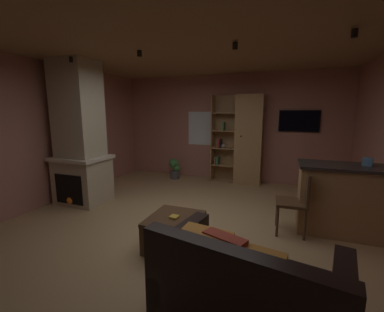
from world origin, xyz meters
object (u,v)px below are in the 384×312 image
object	(u,v)px
kitchen_bar_counter	(353,200)
wall_mounted_tv	(299,121)
leather_couch	(242,289)
table_book_0	(174,217)
bookshelf_cabinet	(245,140)
tissue_box	(368,162)
stone_fireplace	(80,141)
potted_floor_plant	(175,168)
coffee_table	(175,223)
dining_chair	(298,199)

from	to	relation	value
kitchen_bar_counter	wall_mounted_tv	world-z (taller)	wall_mounted_tv
leather_couch	table_book_0	size ratio (longest dim) A/B	14.90
bookshelf_cabinet	leather_couch	bearing A→B (deg)	-81.68
tissue_box	table_book_0	size ratio (longest dim) A/B	1.11
stone_fireplace	potted_floor_plant	distance (m)	2.59
tissue_box	coffee_table	size ratio (longest dim) A/B	0.17
tissue_box	dining_chair	size ratio (longest dim) A/B	0.13
potted_floor_plant	leather_couch	bearing A→B (deg)	-59.19
stone_fireplace	coffee_table	xyz separation A→B (m)	(2.37, -0.93, -0.87)
dining_chair	coffee_table	bearing A→B (deg)	-147.65
leather_couch	table_book_0	xyz separation A→B (m)	(-1.00, 0.87, 0.12)
coffee_table	stone_fireplace	bearing A→B (deg)	158.60
table_book_0	dining_chair	xyz separation A→B (m)	(1.49, 0.98, 0.10)
bookshelf_cabinet	potted_floor_plant	world-z (taller)	bookshelf_cabinet
table_book_0	dining_chair	size ratio (longest dim) A/B	0.12
kitchen_bar_counter	dining_chair	size ratio (longest dim) A/B	1.63
leather_couch	wall_mounted_tv	xyz separation A→B (m)	(0.56, 4.45, 1.23)
bookshelf_cabinet	coffee_table	bearing A→B (deg)	-96.70
dining_chair	potted_floor_plant	world-z (taller)	dining_chair
kitchen_bar_counter	dining_chair	distance (m)	0.79
wall_mounted_tv	tissue_box	bearing A→B (deg)	-70.41
leather_couch	coffee_table	world-z (taller)	leather_couch
stone_fireplace	table_book_0	world-z (taller)	stone_fireplace
tissue_box	leather_couch	size ratio (longest dim) A/B	0.07
potted_floor_plant	bookshelf_cabinet	bearing A→B (deg)	6.08
tissue_box	dining_chair	xyz separation A→B (m)	(-0.88, -0.33, -0.54)
tissue_box	bookshelf_cabinet	bearing A→B (deg)	134.07
tissue_box	wall_mounted_tv	world-z (taller)	wall_mounted_tv
tissue_box	table_book_0	world-z (taller)	tissue_box
table_book_0	stone_fireplace	bearing A→B (deg)	158.09
bookshelf_cabinet	wall_mounted_tv	world-z (taller)	bookshelf_cabinet
leather_couch	dining_chair	xyz separation A→B (m)	(0.49, 1.85, 0.21)
bookshelf_cabinet	potted_floor_plant	bearing A→B (deg)	-173.92
bookshelf_cabinet	leather_couch	size ratio (longest dim) A/B	1.33
dining_chair	tissue_box	bearing A→B (deg)	20.59
potted_floor_plant	kitchen_bar_counter	bearing A→B (deg)	-27.89
bookshelf_cabinet	tissue_box	bearing A→B (deg)	-45.93
tissue_box	potted_floor_plant	size ratio (longest dim) A/B	0.23
stone_fireplace	dining_chair	bearing A→B (deg)	0.35
tissue_box	kitchen_bar_counter	bearing A→B (deg)	-154.37
kitchen_bar_counter	potted_floor_plant	size ratio (longest dim) A/B	2.81
dining_chair	potted_floor_plant	xyz separation A→B (m)	(-2.90, 2.19, -0.25)
wall_mounted_tv	coffee_table	bearing A→B (deg)	-113.94
dining_chair	wall_mounted_tv	bearing A→B (deg)	88.36
stone_fireplace	bookshelf_cabinet	distance (m)	3.67
kitchen_bar_counter	dining_chair	bearing A→B (deg)	-160.39
table_book_0	dining_chair	world-z (taller)	dining_chair
bookshelf_cabinet	kitchen_bar_counter	xyz separation A→B (m)	(1.85, -2.12, -0.56)
leather_couch	coffee_table	xyz separation A→B (m)	(-1.01, 0.90, 0.02)
table_book_0	wall_mounted_tv	distance (m)	4.06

